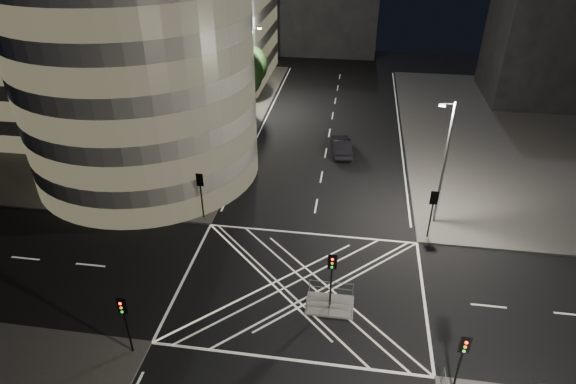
% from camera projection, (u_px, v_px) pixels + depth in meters
% --- Properties ---
extents(ground, '(120.00, 120.00, 0.00)m').
position_uv_depth(ground, '(301.00, 287.00, 32.03)').
color(ground, black).
rests_on(ground, ground).
extents(sidewalk_far_left, '(42.00, 42.00, 0.15)m').
position_uv_depth(sidewalk_far_left, '(93.00, 111.00, 58.46)').
color(sidewalk_far_left, '#4A4845').
rests_on(sidewalk_far_left, ground).
extents(central_island, '(3.00, 2.00, 0.15)m').
position_uv_depth(central_island, '(330.00, 305.00, 30.47)').
color(central_island, slate).
rests_on(central_island, ground).
extents(office_tower_curved, '(30.00, 29.00, 27.20)m').
position_uv_depth(office_tower_curved, '(104.00, 20.00, 43.89)').
color(office_tower_curved, gray).
rests_on(office_tower_curved, sidewalk_far_left).
extents(building_right_far, '(14.00, 12.00, 15.00)m').
position_uv_depth(building_right_far, '(555.00, 38.00, 58.55)').
color(building_right_far, black).
rests_on(building_right_far, sidewalk_far_right).
extents(tree_a, '(4.02, 4.02, 6.88)m').
position_uv_depth(tree_a, '(186.00, 153.00, 38.51)').
color(tree_a, black).
rests_on(tree_a, sidewalk_far_left).
extents(tree_b, '(5.10, 5.10, 7.97)m').
position_uv_depth(tree_b, '(207.00, 119.00, 43.33)').
color(tree_b, black).
rests_on(tree_b, sidewalk_far_left).
extents(tree_c, '(3.61, 3.61, 6.35)m').
position_uv_depth(tree_c, '(225.00, 103.00, 48.80)').
color(tree_c, black).
rests_on(tree_c, sidewalk_far_left).
extents(tree_d, '(5.50, 5.50, 8.77)m').
position_uv_depth(tree_d, '(238.00, 72.00, 53.17)').
color(tree_d, black).
rests_on(tree_d, sidewalk_far_left).
extents(tree_e, '(4.22, 4.22, 7.01)m').
position_uv_depth(tree_e, '(250.00, 65.00, 58.77)').
color(tree_e, black).
rests_on(tree_e, sidewalk_far_left).
extents(traffic_signal_fl, '(0.55, 0.22, 4.00)m').
position_uv_depth(traffic_signal_fl, '(201.00, 188.00, 37.37)').
color(traffic_signal_fl, black).
rests_on(traffic_signal_fl, sidewalk_far_left).
extents(traffic_signal_nl, '(0.55, 0.22, 4.00)m').
position_uv_depth(traffic_signal_nl, '(124.00, 315.00, 25.88)').
color(traffic_signal_nl, black).
rests_on(traffic_signal_nl, sidewalk_near_left).
extents(traffic_signal_fr, '(0.55, 0.22, 4.00)m').
position_uv_depth(traffic_signal_fr, '(433.00, 206.00, 35.14)').
color(traffic_signal_fr, black).
rests_on(traffic_signal_fr, sidewalk_far_right).
extents(traffic_signal_nr, '(0.55, 0.22, 4.00)m').
position_uv_depth(traffic_signal_nr, '(462.00, 355.00, 23.66)').
color(traffic_signal_nr, black).
rests_on(traffic_signal_nr, sidewalk_near_right).
extents(traffic_signal_island, '(0.55, 0.22, 4.00)m').
position_uv_depth(traffic_signal_island, '(332.00, 271.00, 28.99)').
color(traffic_signal_island, black).
rests_on(traffic_signal_island, central_island).
extents(street_lamp_left_near, '(1.25, 0.25, 10.00)m').
position_uv_depth(street_lamp_left_near, '(209.00, 129.00, 40.47)').
color(street_lamp_left_near, slate).
rests_on(street_lamp_left_near, sidewalk_far_left).
extents(street_lamp_left_far, '(1.25, 0.25, 10.00)m').
position_uv_depth(street_lamp_left_far, '(253.00, 66.00, 55.68)').
color(street_lamp_left_far, slate).
rests_on(street_lamp_left_far, sidewalk_far_left).
extents(street_lamp_right_far, '(1.25, 0.25, 10.00)m').
position_uv_depth(street_lamp_right_far, '(444.00, 161.00, 35.56)').
color(street_lamp_right_far, slate).
rests_on(street_lamp_right_far, sidewalk_far_right).
extents(railing_island_south, '(2.80, 0.06, 1.10)m').
position_uv_depth(railing_island_south, '(329.00, 308.00, 29.39)').
color(railing_island_south, slate).
rests_on(railing_island_south, central_island).
extents(railing_island_north, '(2.80, 0.06, 1.10)m').
position_uv_depth(railing_island_north, '(331.00, 288.00, 30.91)').
color(railing_island_north, slate).
rests_on(railing_island_north, central_island).
extents(sedan, '(2.51, 5.18, 1.64)m').
position_uv_depth(sedan, '(341.00, 146.00, 48.46)').
color(sedan, black).
rests_on(sedan, ground).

